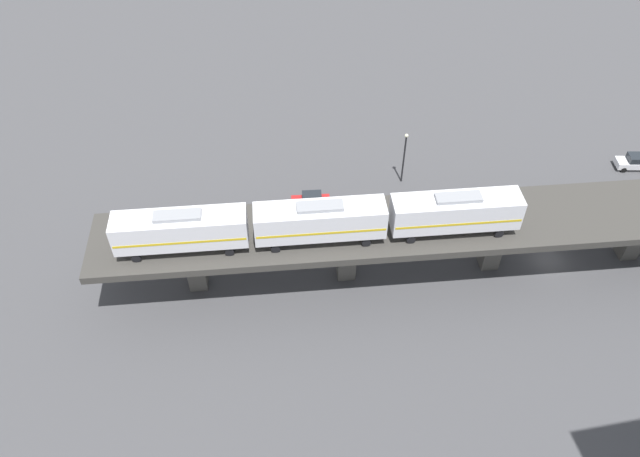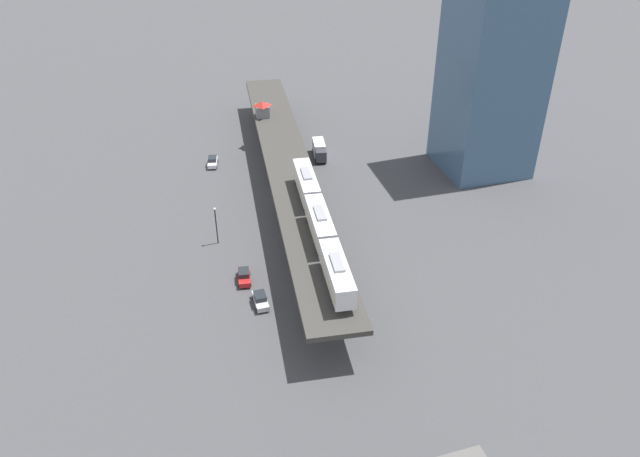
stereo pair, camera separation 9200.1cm
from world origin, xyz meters
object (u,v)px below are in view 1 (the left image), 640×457
(street_car_silver, at_px, (258,216))
(street_car_red, at_px, (311,201))
(street_car_white, at_px, (635,162))
(street_lamp, at_px, (404,154))
(subway_train, at_px, (320,220))

(street_car_silver, height_order, street_car_red, same)
(street_car_silver, height_order, street_car_white, same)
(street_lamp, bearing_deg, street_car_white, -95.52)
(street_car_silver, bearing_deg, street_car_red, -77.86)
(street_car_red, bearing_deg, street_car_white, -90.33)
(subway_train, distance_m, street_lamp, 19.83)
(street_lamp, bearing_deg, subway_train, 138.77)
(subway_train, bearing_deg, street_car_red, -5.55)
(subway_train, relative_size, street_car_silver, 8.43)
(street_car_red, relative_size, street_car_white, 0.98)
(street_car_white, xyz_separation_m, street_lamp, (2.78, 28.74, 3.17))
(street_car_red, bearing_deg, street_car_silver, 102.14)
(street_car_silver, relative_size, street_car_white, 0.95)
(street_car_silver, bearing_deg, street_lamp, -77.61)
(street_car_silver, bearing_deg, subway_train, -154.02)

